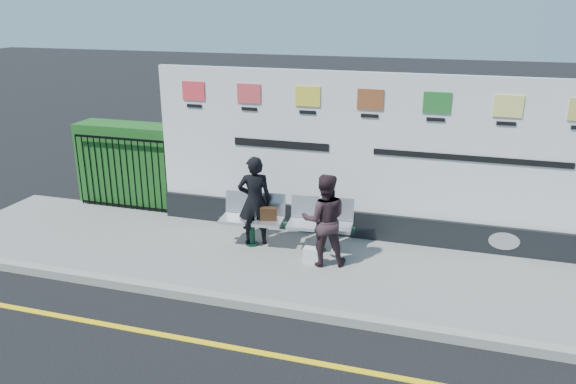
# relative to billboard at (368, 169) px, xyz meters

# --- Properties ---
(ground) EXTENTS (80.00, 80.00, 0.00)m
(ground) POSITION_rel_billboard_xyz_m (-0.50, -3.85, -1.42)
(ground) COLOR black
(pavement) EXTENTS (14.00, 3.00, 0.12)m
(pavement) POSITION_rel_billboard_xyz_m (-0.50, -1.35, -1.36)
(pavement) COLOR gray
(pavement) RESTS_ON ground
(kerb) EXTENTS (14.00, 0.18, 0.14)m
(kerb) POSITION_rel_billboard_xyz_m (-0.50, -2.85, -1.35)
(kerb) COLOR gray
(kerb) RESTS_ON ground
(yellow_line) EXTENTS (14.00, 0.10, 0.01)m
(yellow_line) POSITION_rel_billboard_xyz_m (-0.50, -3.85, -1.42)
(yellow_line) COLOR yellow
(yellow_line) RESTS_ON ground
(billboard) EXTENTS (8.00, 0.30, 3.00)m
(billboard) POSITION_rel_billboard_xyz_m (0.00, 0.00, 0.00)
(billboard) COLOR black
(billboard) RESTS_ON pavement
(hedge) EXTENTS (2.35, 0.70, 1.70)m
(hedge) POSITION_rel_billboard_xyz_m (-5.08, 0.45, -0.45)
(hedge) COLOR #1A541A
(hedge) RESTS_ON pavement
(railing) EXTENTS (2.05, 0.06, 1.54)m
(railing) POSITION_rel_billboard_xyz_m (-5.08, -0.00, -0.53)
(railing) COLOR black
(railing) RESTS_ON pavement
(bench) EXTENTS (2.36, 0.80, 0.50)m
(bench) POSITION_rel_billboard_xyz_m (-1.26, -0.91, -1.05)
(bench) COLOR #B1B3BA
(bench) RESTS_ON pavement
(woman_left) EXTENTS (0.69, 0.57, 1.62)m
(woman_left) POSITION_rel_billboard_xyz_m (-1.83, -0.89, -0.49)
(woman_left) COLOR black
(woman_left) RESTS_ON pavement
(woman_right) EXTENTS (0.89, 0.78, 1.55)m
(woman_right) POSITION_rel_billboard_xyz_m (-0.47, -1.32, -0.53)
(woman_right) COLOR #301F24
(woman_right) RESTS_ON pavement
(handbag_brown) EXTENTS (0.31, 0.20, 0.23)m
(handbag_brown) POSITION_rel_billboard_xyz_m (-1.56, -0.94, -0.69)
(handbag_brown) COLOR #331D0E
(handbag_brown) RESTS_ON bench
(carrier_bag_white) EXTENTS (0.27, 0.16, 0.27)m
(carrier_bag_white) POSITION_rel_billboard_xyz_m (-0.65, -1.38, -1.16)
(carrier_bag_white) COLOR silver
(carrier_bag_white) RESTS_ON pavement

